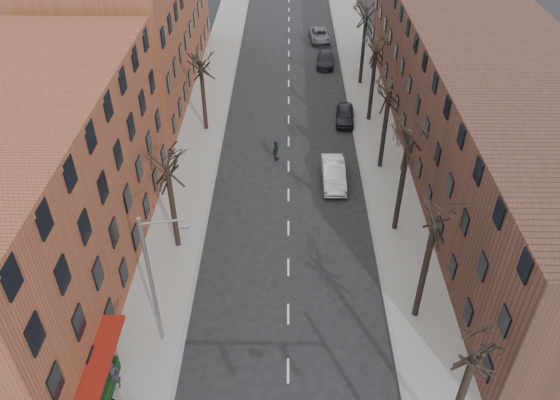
{
  "coord_description": "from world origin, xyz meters",
  "views": [
    {
      "loc": [
        -0.19,
        -9.97,
        25.39
      ],
      "look_at": [
        -0.58,
        18.09,
        4.0
      ],
      "focal_mm": 35.0,
      "sensor_mm": 36.0,
      "label": 1
    }
  ],
  "objects_px": {
    "silver_sedan": "(334,174)",
    "parked_car_mid": "(325,59)",
    "pedestrian_a": "(113,375)",
    "parked_car_near": "(345,115)"
  },
  "relations": [
    {
      "from": "pedestrian_a",
      "to": "silver_sedan",
      "type": "bearing_deg",
      "value": 44.79
    },
    {
      "from": "parked_car_mid",
      "to": "silver_sedan",
      "type": "bearing_deg",
      "value": -86.84
    },
    {
      "from": "parked_car_mid",
      "to": "parked_car_near",
      "type": "bearing_deg",
      "value": -80.45
    },
    {
      "from": "parked_car_near",
      "to": "pedestrian_a",
      "type": "height_order",
      "value": "pedestrian_a"
    },
    {
      "from": "parked_car_mid",
      "to": "pedestrian_a",
      "type": "height_order",
      "value": "pedestrian_a"
    },
    {
      "from": "silver_sedan",
      "to": "parked_car_mid",
      "type": "relative_size",
      "value": 1.08
    },
    {
      "from": "silver_sedan",
      "to": "parked_car_mid",
      "type": "xyz_separation_m",
      "value": [
        0.58,
        23.09,
        -0.15
      ]
    },
    {
      "from": "pedestrian_a",
      "to": "parked_car_near",
      "type": "bearing_deg",
      "value": 52.04
    },
    {
      "from": "parked_car_mid",
      "to": "pedestrian_a",
      "type": "distance_m",
      "value": 44.06
    },
    {
      "from": "parked_car_mid",
      "to": "pedestrian_a",
      "type": "relative_size",
      "value": 2.37
    }
  ]
}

